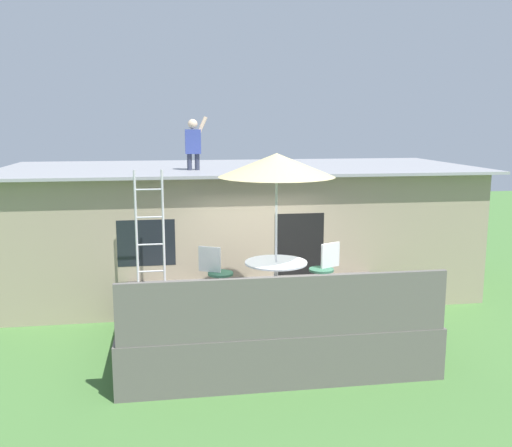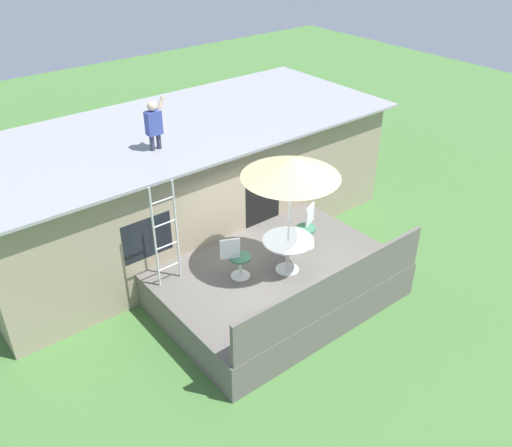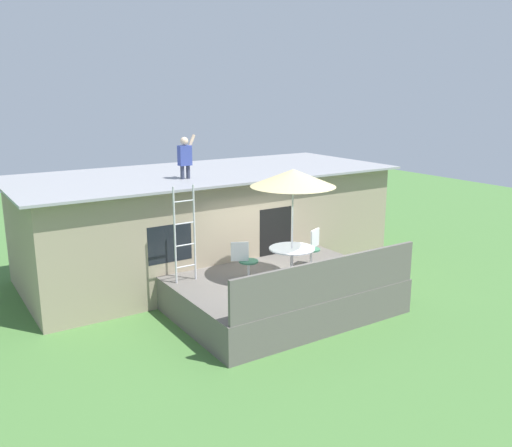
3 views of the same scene
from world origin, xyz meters
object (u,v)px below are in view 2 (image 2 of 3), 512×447
(patio_table, at_px, (288,246))
(step_ladder, at_px, (166,235))
(patio_chair_left, at_px, (237,258))
(patio_chair_right, at_px, (307,227))
(patio_umbrella, at_px, (291,168))
(person_figure, at_px, (154,122))

(patio_table, relative_size, step_ladder, 0.47)
(patio_chair_left, relative_size, patio_chair_right, 1.00)
(step_ladder, distance_m, patio_chair_left, 1.49)
(patio_umbrella, bearing_deg, person_figure, 112.23)
(step_ladder, xyz_separation_m, patio_chair_left, (1.13, -0.73, -0.64))
(patio_table, bearing_deg, person_figure, 112.23)
(patio_chair_right, bearing_deg, patio_chair_left, -25.58)
(person_figure, relative_size, patio_chair_left, 1.21)
(patio_umbrella, distance_m, patio_chair_left, 2.17)
(patio_table, xyz_separation_m, patio_chair_right, (0.96, 0.45, -0.13))
(patio_umbrella, xyz_separation_m, person_figure, (-1.20, 2.93, 0.30))
(patio_chair_right, bearing_deg, person_figure, -73.93)
(person_figure, bearing_deg, patio_table, -67.77)
(step_ladder, bearing_deg, person_figure, 62.76)
(step_ladder, height_order, person_figure, person_figure)
(person_figure, bearing_deg, patio_umbrella, -67.77)
(patio_umbrella, xyz_separation_m, patio_chair_right, (0.96, 0.45, -1.89))
(patio_chair_left, bearing_deg, patio_umbrella, 0.00)
(patio_chair_right, bearing_deg, patio_umbrella, -0.00)
(patio_umbrella, bearing_deg, patio_chair_left, 153.75)
(patio_table, distance_m, patio_chair_left, 1.07)
(patio_table, relative_size, patio_umbrella, 0.41)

